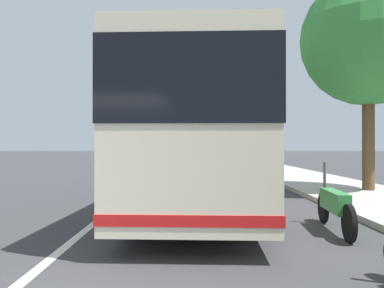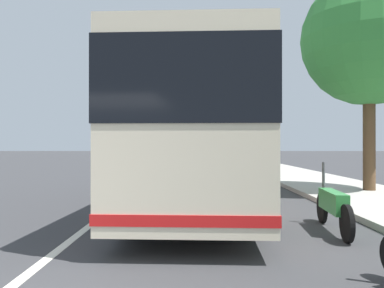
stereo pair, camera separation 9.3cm
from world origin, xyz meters
name	(u,v)px [view 2 (the right image)]	position (x,y,z in m)	size (l,w,h in m)	color
sidewalk_curb	(357,193)	(10.00, -7.33, 0.07)	(110.00, 3.60, 0.14)	#B2ADA3
lane_divider_line	(128,195)	(10.00, 0.00, 0.00)	(110.00, 0.16, 0.01)	silver
coach_bus	(198,131)	(8.11, -2.21, 2.00)	(11.04, 3.09, 3.42)	beige
motorcycle_mid_row	(333,206)	(4.78, -4.68, 0.48)	(2.30, 0.34, 1.27)	black
car_far_distant	(148,156)	(32.47, 1.93, 0.70)	(4.51, 1.86, 1.46)	black
car_behind_bus	(198,156)	(29.12, -2.47, 0.75)	(4.45, 2.07, 1.59)	#2D7238
roadside_tree_mid_block	(369,39)	(10.33, -7.87, 5.11)	(4.38, 4.38, 7.32)	brown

